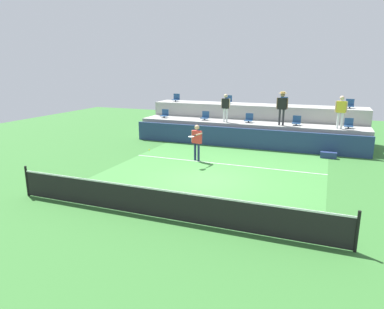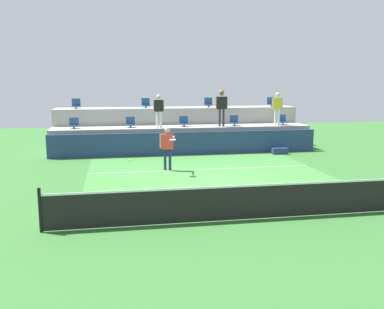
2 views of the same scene
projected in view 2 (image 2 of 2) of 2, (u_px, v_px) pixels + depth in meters
The scene contains 22 objects.
ground_plane at pixel (216, 183), 14.82m from camera, with size 40.00×40.00×0.00m, color #336B2D.
court_inner_paint at pixel (210, 177), 15.79m from camera, with size 9.00×10.00×0.01m, color #3D7F38.
court_service_line at pixel (202, 169), 17.15m from camera, with size 9.00×0.06×0.00m, color white.
tennis_net at pixel (254, 201), 10.86m from camera, with size 10.48×0.08×1.07m.
sponsor_backboard at pixel (187, 143), 20.55m from camera, with size 13.00×0.16×1.10m, color navy.
seating_tier_lower at pixel (183, 138), 21.79m from camera, with size 13.00×1.80×1.25m, color #9E9E99.
seating_tier_upper at pixel (178, 127), 23.47m from camera, with size 13.00×1.80×2.10m, color #9E9E99.
stadium_chair_lower_far_left at pixel (74, 124), 20.63m from camera, with size 0.44×0.40×0.52m.
stadium_chair_lower_left at pixel (130, 123), 21.12m from camera, with size 0.44×0.40×0.52m.
stadium_chair_lower_center at pixel (184, 122), 21.60m from camera, with size 0.44×0.40×0.52m.
stadium_chair_lower_right at pixel (234, 121), 22.07m from camera, with size 0.44×0.40×0.52m.
stadium_chair_lower_far_right at pixel (282, 120), 22.54m from camera, with size 0.44×0.40×0.52m.
stadium_chair_upper_far_left at pixel (76, 104), 22.23m from camera, with size 0.44×0.40×0.52m.
stadium_chair_upper_left at pixel (146, 104), 22.88m from camera, with size 0.44×0.40×0.52m.
stadium_chair_upper_right at pixel (209, 103), 23.50m from camera, with size 0.44×0.40×0.52m.
stadium_chair_upper_far_right at pixel (271, 103), 24.15m from camera, with size 0.44×0.40×0.52m.
tennis_player at pixel (167, 144), 16.82m from camera, with size 0.60×1.27×1.73m.
spectator_in_white at pixel (159, 108), 20.86m from camera, with size 0.57×0.27×1.62m.
spectator_with_hat at pixel (222, 104), 21.40m from camera, with size 0.61×0.43×1.84m.
spectator_leaning_on_rail at pixel (277, 106), 21.95m from camera, with size 0.59×0.23×1.70m.
tennis_ball at pixel (129, 160), 14.84m from camera, with size 0.07×0.07×0.07m.
equipment_bag at pixel (280, 151), 20.77m from camera, with size 0.76×0.28×0.30m, color navy.
Camera 2 is at (-3.45, -14.05, 3.49)m, focal length 39.92 mm.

